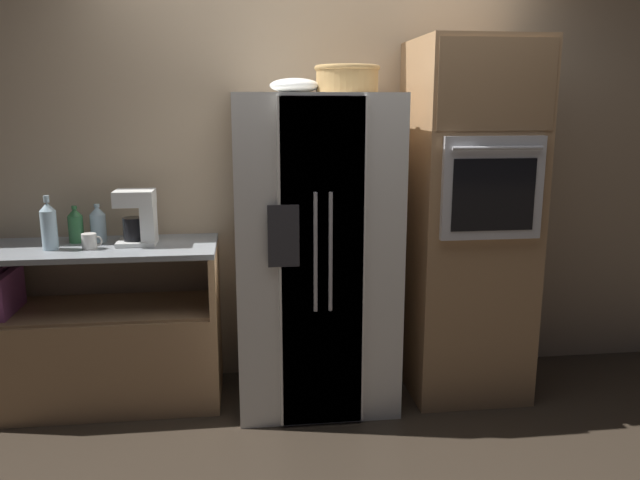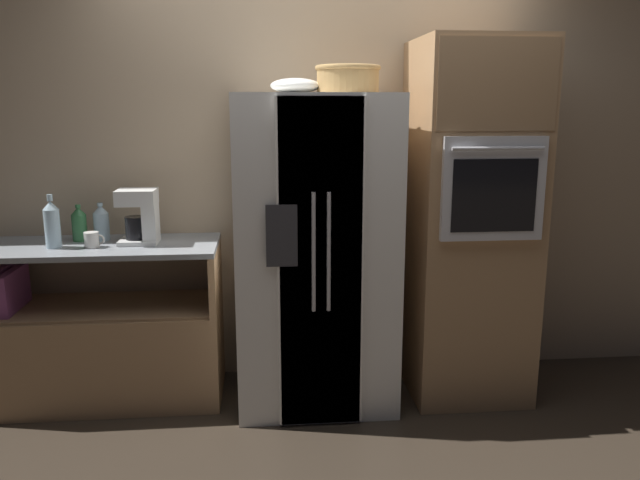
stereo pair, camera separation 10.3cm
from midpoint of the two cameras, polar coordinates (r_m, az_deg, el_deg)
name	(u,v)px [view 2 (the right image)]	position (r m, az deg, el deg)	size (l,w,h in m)	color
ground_plane	(324,400)	(3.75, 1.13, -14.42)	(20.00, 20.00, 0.00)	#382D23
wall_back	(316,152)	(3.83, 0.41, 8.04)	(12.00, 0.06, 2.80)	tan
counter_left	(103,343)	(3.84, -18.48, -8.95)	(1.32, 0.56, 0.92)	#A87F56
refrigerator	(315,252)	(3.51, 0.35, -1.09)	(0.87, 0.77, 1.74)	white
wall_oven	(469,222)	(3.70, 14.22, 1.64)	(0.66, 0.74, 2.04)	#A87F56
wicker_basket	(348,78)	(3.44, 3.44, 14.54)	(0.35, 0.35, 0.15)	tan
fruit_bowl	(295,86)	(3.44, -1.39, 13.93)	(0.27, 0.27, 0.08)	white
bottle_tall	(52,224)	(3.66, -22.56, 1.35)	(0.08, 0.08, 0.29)	silver
bottle_short	(101,222)	(3.77, -18.63, 1.53)	(0.09, 0.09, 0.22)	silver
bottle_wide	(79,224)	(3.80, -20.43, 1.40)	(0.08, 0.08, 0.21)	#33723F
mug	(92,240)	(3.61, -19.35, 0.02)	(0.11, 0.08, 0.08)	silver
coffee_maker	(142,214)	(3.61, -15.18, 2.31)	(0.21, 0.19, 0.31)	white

